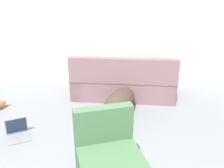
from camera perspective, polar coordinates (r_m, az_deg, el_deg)
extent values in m
cube|color=silver|center=(5.19, -0.80, 14.82)|extent=(7.83, 0.06, 2.77)
cube|color=gray|center=(4.84, 2.67, -0.24)|extent=(1.95, 1.02, 0.39)
cube|color=gray|center=(4.33, 2.49, 3.02)|extent=(1.90, 0.26, 0.45)
cube|color=gray|center=(4.86, 12.75, 0.18)|extent=(0.26, 0.91, 0.53)
cube|color=gray|center=(4.93, -7.23, 0.87)|extent=(0.26, 0.91, 0.53)
ellipsoid|color=#4C3D33|center=(4.05, 1.67, -4.51)|extent=(0.74, 1.09, 0.41)
sphere|color=black|center=(3.61, -1.84, -9.08)|extent=(0.39, 0.39, 0.30)
cylinder|color=#4C3D33|center=(4.67, 4.52, -3.41)|extent=(0.14, 0.25, 0.05)
cylinder|color=#BC7A47|center=(4.82, -22.56, -4.44)|extent=(0.07, 0.09, 0.02)
cube|color=gray|center=(3.77, -20.56, -11.61)|extent=(0.37, 0.36, 0.02)
cube|color=gray|center=(3.84, -21.03, -8.78)|extent=(0.30, 0.20, 0.25)
cube|color=#23334C|center=(3.83, -21.02, -8.85)|extent=(0.27, 0.18, 0.22)
cube|color=#4C754C|center=(2.59, -1.94, -9.09)|extent=(0.62, 0.30, 0.38)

